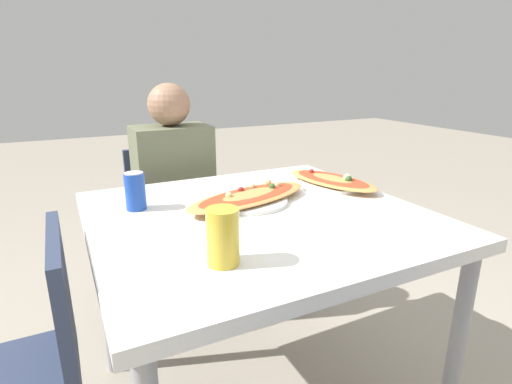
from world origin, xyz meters
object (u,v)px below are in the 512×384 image
chair_side_left (21,373)px  person_seated (175,188)px  dining_table (258,235)px  pizza_second (332,181)px  soda_can (135,191)px  drink_glass (223,237)px  pizza_main (249,197)px  chair_far_seated (171,219)px

chair_side_left → person_seated: (0.63, 0.79, 0.20)m
dining_table → person_seated: person_seated is taller
pizza_second → soda_can: bearing=175.0°
chair_side_left → drink_glass: 0.63m
dining_table → person_seated: 0.72m
chair_side_left → pizza_second: (1.11, 0.22, 0.31)m
pizza_main → drink_glass: size_ratio=3.84×
person_seated → chair_side_left: bearing=51.5°
soda_can → pizza_second: soda_can is taller
drink_glass → pizza_main: bearing=56.6°
chair_far_seated → chair_side_left: (-0.63, -0.90, 0.00)m
soda_can → chair_far_seated: bearing=66.8°
dining_table → chair_side_left: bearing=-173.7°
soda_can → drink_glass: 0.50m
dining_table → pizza_main: bearing=80.3°
dining_table → pizza_main: pizza_main is taller
chair_side_left → soda_can: bearing=-51.9°
chair_far_seated → pizza_main: 0.79m
dining_table → soda_can: soda_can is taller
chair_far_seated → soda_can: (-0.26, -0.61, 0.35)m
chair_far_seated → person_seated: 0.23m
pizza_main → drink_glass: bearing=-123.4°
dining_table → chair_far_seated: 0.85m
dining_table → pizza_second: (0.40, 0.14, 0.10)m
chair_far_seated → drink_glass: 1.17m
soda_can → drink_glass: drink_glass is taller
pizza_main → pizza_second: 0.39m
chair_far_seated → pizza_main: size_ratio=1.58×
pizza_main → soda_can: size_ratio=4.25×
chair_far_seated → dining_table: bearing=95.8°
person_seated → pizza_second: bearing=130.6°
dining_table → chair_far_seated: size_ratio=1.23×
chair_side_left → person_seated: bearing=-38.5°
drink_glass → dining_table: bearing=50.2°
dining_table → drink_glass: drink_glass is taller
pizza_second → chair_side_left: bearing=-168.7°
dining_table → person_seated: (-0.08, 0.71, -0.02)m
chair_far_seated → chair_side_left: same height
person_seated → pizza_second: 0.76m
chair_far_seated → chair_side_left: bearing=55.1°
person_seated → pizza_second: size_ratio=2.64×
dining_table → chair_far_seated: bearing=95.8°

